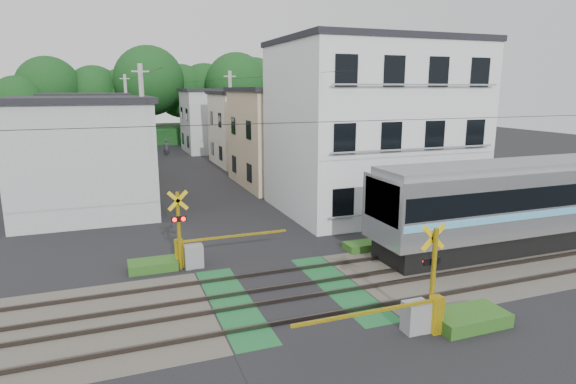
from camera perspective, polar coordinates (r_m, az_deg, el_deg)
name	(u,v)px	position (r m, az deg, el deg)	size (l,w,h in m)	color
ground	(288,295)	(16.39, -0.04, -12.07)	(120.00, 120.00, 0.00)	black
track_bed	(288,294)	(16.38, -0.04, -11.95)	(120.00, 120.00, 0.14)	#47423A
crossing_signal_near	(420,309)	(14.30, 15.37, -13.20)	(4.74, 0.65, 3.09)	yellow
crossing_signal_far	(191,250)	(18.84, -11.45, -6.70)	(4.74, 0.65, 3.09)	yellow
apartment_block	(371,127)	(27.29, 9.85, 7.66)	(10.20, 8.36, 9.30)	silver
houses_row	(180,132)	(40.45, -12.73, 6.96)	(22.07, 31.35, 6.80)	#B0B3B5
tree_hill	(160,98)	(62.96, -14.88, 10.75)	(40.00, 13.35, 11.67)	#154017
catenary	(443,174)	(18.22, 17.90, 2.00)	(60.00, 5.04, 7.00)	#2D2D33
utility_poles	(167,124)	(37.34, -14.16, 7.77)	(7.90, 42.00, 8.00)	#A5A5A0
pedestrian	(166,147)	(50.33, -14.22, 5.14)	(0.63, 0.41, 1.72)	#2E2E3A
weed_patches	(336,283)	(16.89, 5.76, -10.70)	(10.25, 8.80, 0.40)	#2D5E1E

